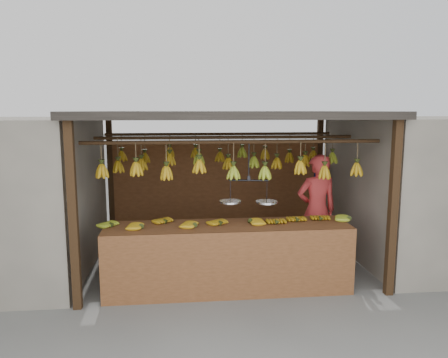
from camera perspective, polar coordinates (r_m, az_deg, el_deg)
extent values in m
plane|color=#5B5B57|center=(7.18, 0.26, -10.68)|extent=(80.00, 80.00, 0.00)
cube|color=black|center=(5.52, -19.10, -4.77)|extent=(0.10, 0.10, 2.30)
cube|color=black|center=(6.03, 21.21, -3.74)|extent=(0.10, 0.10, 2.30)
cube|color=black|center=(8.42, -14.56, 0.03)|extent=(0.10, 0.10, 2.30)
cube|color=black|center=(8.76, 12.28, 0.46)|extent=(0.10, 0.10, 2.30)
cube|color=black|center=(6.77, 0.27, 8.42)|extent=(4.30, 3.30, 0.10)
cylinder|color=black|center=(5.79, 1.36, 4.86)|extent=(4.00, 0.05, 0.05)
cylinder|color=black|center=(6.78, 0.27, 5.46)|extent=(4.00, 0.05, 0.05)
cylinder|color=black|center=(7.77, -0.55, 5.91)|extent=(4.00, 0.05, 0.05)
cube|color=brown|center=(8.40, -0.86, -1.43)|extent=(4.00, 0.06, 1.80)
cube|color=slate|center=(8.10, 26.47, -0.96)|extent=(3.00, 3.00, 2.30)
cube|color=brown|center=(5.87, 0.50, -6.38)|extent=(3.27, 0.73, 0.08)
cube|color=brown|center=(5.65, 0.92, -11.36)|extent=(3.27, 0.04, 0.90)
cube|color=black|center=(5.75, -14.83, -11.75)|extent=(0.07, 0.07, 0.82)
cube|color=black|center=(6.08, 15.61, -10.62)|extent=(0.07, 0.07, 0.82)
cube|color=black|center=(6.33, -13.97, -9.77)|extent=(0.07, 0.07, 0.82)
cube|color=black|center=(6.63, 13.61, -8.88)|extent=(0.07, 0.07, 0.82)
ellipsoid|color=#92A523|center=(5.91, -14.34, -5.86)|extent=(0.30, 0.29, 0.06)
ellipsoid|color=#AC8012|center=(5.77, -10.68, -6.09)|extent=(0.26, 0.21, 0.06)
ellipsoid|color=#AC8012|center=(5.95, -7.52, -5.55)|extent=(0.29, 0.30, 0.06)
ellipsoid|color=#AC8012|center=(5.74, -3.75, -6.03)|extent=(0.29, 0.25, 0.06)
ellipsoid|color=#AC8012|center=(5.81, -0.32, -5.83)|extent=(0.28, 0.30, 0.06)
ellipsoid|color=#AC8012|center=(5.90, 3.50, -5.62)|extent=(0.25, 0.19, 0.06)
ellipsoid|color=#AC8012|center=(5.89, 6.99, -5.69)|extent=(0.18, 0.24, 0.06)
ellipsoid|color=#AC8012|center=(6.06, 9.64, -5.34)|extent=(0.19, 0.25, 0.06)
ellipsoid|color=#AC8012|center=(6.19, 12.60, -5.13)|extent=(0.20, 0.26, 0.06)
ellipsoid|color=#92A523|center=(6.31, 16.01, -4.98)|extent=(0.29, 0.26, 0.06)
ellipsoid|color=#AC8012|center=(5.88, -15.65, 1.00)|extent=(0.16, 0.16, 0.28)
ellipsoid|color=#AC8012|center=(5.77, -11.38, 1.28)|extent=(0.16, 0.16, 0.28)
ellipsoid|color=#AC8012|center=(5.81, -7.52, 0.76)|extent=(0.16, 0.16, 0.28)
ellipsoid|color=#AC8012|center=(5.79, -3.24, 1.66)|extent=(0.16, 0.16, 0.28)
ellipsoid|color=#92A523|center=(5.81, 1.25, 0.82)|extent=(0.16, 0.16, 0.28)
ellipsoid|color=#92A523|center=(5.91, 5.37, 0.81)|extent=(0.16, 0.16, 0.28)
ellipsoid|color=#AC8012|center=(5.96, 9.92, 1.49)|extent=(0.16, 0.16, 0.28)
ellipsoid|color=#AC8012|center=(6.14, 12.99, 0.85)|extent=(0.16, 0.16, 0.28)
ellipsoid|color=#AC8012|center=(6.27, 16.94, 1.20)|extent=(0.16, 0.16, 0.28)
ellipsoid|color=#AC8012|center=(6.82, -13.65, 1.58)|extent=(0.16, 0.16, 0.28)
ellipsoid|color=#AC8012|center=(6.82, -10.71, 1.86)|extent=(0.16, 0.16, 0.28)
ellipsoid|color=#AC8012|center=(6.78, -7.09, 2.54)|extent=(0.16, 0.16, 0.28)
ellipsoid|color=#92A523|center=(6.79, -3.29, 2.66)|extent=(0.16, 0.16, 0.28)
ellipsoid|color=#AC8012|center=(6.82, 0.55, 2.01)|extent=(0.16, 0.16, 0.28)
ellipsoid|color=#92A523|center=(6.83, 3.92, 2.22)|extent=(0.16, 0.16, 0.28)
ellipsoid|color=#AC8012|center=(6.95, 6.90, 2.07)|extent=(0.16, 0.16, 0.28)
ellipsoid|color=#AC8012|center=(7.03, 10.54, 2.36)|extent=(0.16, 0.16, 0.28)
ellipsoid|color=#92A523|center=(7.21, 13.95, 2.69)|extent=(0.16, 0.16, 0.28)
ellipsoid|color=#AC8012|center=(7.86, -13.19, 2.94)|extent=(0.16, 0.16, 0.28)
ellipsoid|color=#AC8012|center=(7.77, -10.29, 2.74)|extent=(0.16, 0.16, 0.28)
ellipsoid|color=#AC8012|center=(7.79, -7.10, 3.47)|extent=(0.16, 0.16, 0.28)
ellipsoid|color=#AC8012|center=(7.79, -3.72, 3.44)|extent=(0.16, 0.16, 0.28)
ellipsoid|color=#AC8012|center=(7.82, -0.55, 2.93)|extent=(0.16, 0.16, 0.28)
ellipsoid|color=#92A523|center=(7.85, 2.38, 3.47)|extent=(0.16, 0.16, 0.28)
ellipsoid|color=#AC8012|center=(7.93, 5.38, 3.24)|extent=(0.16, 0.16, 0.28)
ellipsoid|color=#AC8012|center=(8.03, 8.53, 2.77)|extent=(0.16, 0.16, 0.28)
ellipsoid|color=#AC8012|center=(8.13, 11.56, 3.04)|extent=(0.16, 0.16, 0.28)
cylinder|color=black|center=(5.84, 3.27, 2.33)|extent=(0.02, 0.02, 0.52)
cylinder|color=black|center=(5.88, 3.25, -0.18)|extent=(0.53, 0.11, 0.02)
cylinder|color=silver|center=(5.93, 0.84, -3.02)|extent=(0.29, 0.29, 0.02)
cylinder|color=silver|center=(5.94, 5.60, -3.05)|extent=(0.29, 0.29, 0.02)
imported|color=#BF3333|center=(6.93, 12.00, -4.04)|extent=(0.67, 0.47, 1.75)
cube|color=red|center=(8.57, 12.26, 1.90)|extent=(0.08, 0.26, 0.34)
cube|color=#1426BF|center=(8.59, 12.22, 0.68)|extent=(0.08, 0.26, 0.34)
cube|color=#199926|center=(8.66, 12.14, -1.81)|extent=(0.08, 0.26, 0.34)
cube|color=yellow|center=(8.70, 12.08, -3.37)|extent=(0.08, 0.26, 0.34)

